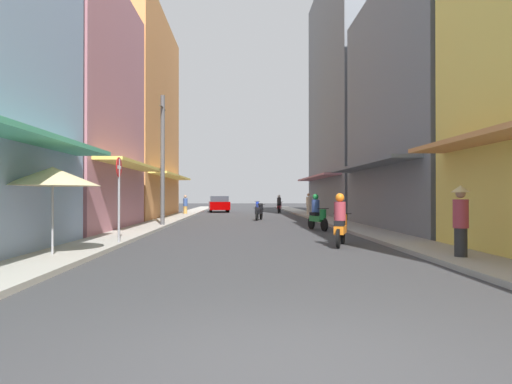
{
  "coord_description": "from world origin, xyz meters",
  "views": [
    {
      "loc": [
        -0.42,
        -3.99,
        1.51
      ],
      "look_at": [
        0.28,
        17.12,
        1.67
      ],
      "focal_mm": 32.2,
      "sensor_mm": 36.0,
      "label": 1
    }
  ],
  "objects": [
    {
      "name": "building_left_far",
      "position": [
        -8.51,
        27.22,
        6.81
      ],
      "size": [
        7.05,
        13.14,
        13.63
      ],
      "color": "#D88C4C",
      "rests_on": "ground"
    },
    {
      "name": "ground_plane",
      "position": [
        0.0,
        23.12,
        0.0
      ],
      "size": [
        119.33,
        119.33,
        0.0
      ],
      "primitive_type": "plane",
      "color": "#38383A"
    },
    {
      "name": "building_right_mid",
      "position": [
        8.51,
        15.72,
        5.36
      ],
      "size": [
        7.05,
        11.17,
        10.72
      ],
      "color": "slate",
      "rests_on": "ground"
    },
    {
      "name": "sidewalk_right",
      "position": [
        4.71,
        23.12,
        0.06
      ],
      "size": [
        1.61,
        62.24,
        0.12
      ],
      "primitive_type": "cube",
      "color": "#9E9991",
      "rests_on": "ground"
    },
    {
      "name": "vendor_umbrella",
      "position": [
        -4.87,
        7.0,
        1.96
      ],
      "size": [
        2.19,
        2.19,
        2.19
      ],
      "color": "#99999E",
      "rests_on": "ground"
    },
    {
      "name": "motorbike_orange",
      "position": [
        2.55,
        9.55,
        0.7
      ],
      "size": [
        0.75,
        1.74,
        1.58
      ],
      "color": "black",
      "rests_on": "ground"
    },
    {
      "name": "pedestrian_crossing",
      "position": [
        4.41,
        28.52,
        0.83
      ],
      "size": [
        0.34,
        0.34,
        1.67
      ],
      "color": "beige",
      "rests_on": "ground"
    },
    {
      "name": "pedestrian_foreground",
      "position": [
        4.58,
        6.27,
        0.98
      ],
      "size": [
        0.44,
        0.44,
        1.74
      ],
      "color": "#262628",
      "rests_on": "ground"
    },
    {
      "name": "motorbike_maroon",
      "position": [
        2.88,
        35.23,
        0.7
      ],
      "size": [
        0.61,
        1.79,
        1.58
      ],
      "color": "black",
      "rests_on": "ground"
    },
    {
      "name": "utility_pole",
      "position": [
        -4.15,
        17.98,
        3.22
      ],
      "size": [
        0.2,
        1.2,
        6.29
      ],
      "color": "#4C4C4F",
      "rests_on": "ground"
    },
    {
      "name": "sidewalk_left",
      "position": [
        -4.71,
        23.12,
        0.06
      ],
      "size": [
        1.61,
        62.24,
        0.12
      ],
      "primitive_type": "cube",
      "color": "#ADA89E",
      "rests_on": "ground"
    },
    {
      "name": "building_right_far",
      "position": [
        8.51,
        28.93,
        8.71
      ],
      "size": [
        7.05,
        13.87,
        17.44
      ],
      "color": "slate",
      "rests_on": "ground"
    },
    {
      "name": "motorbike_black",
      "position": [
        0.71,
        23.93,
        0.5
      ],
      "size": [
        0.66,
        1.78,
        0.96
      ],
      "color": "black",
      "rests_on": "ground"
    },
    {
      "name": "street_sign_no_entry",
      "position": [
        -4.05,
        9.79,
        1.72
      ],
      "size": [
        0.07,
        0.6,
        2.65
      ],
      "color": "gray",
      "rests_on": "ground"
    },
    {
      "name": "motorbike_green",
      "position": [
        2.9,
        15.8,
        0.7
      ],
      "size": [
        0.71,
        1.76,
        1.58
      ],
      "color": "black",
      "rests_on": "ground"
    },
    {
      "name": "pedestrian_midway",
      "position": [
        -4.65,
        31.11,
        0.77
      ],
      "size": [
        0.34,
        0.34,
        1.54
      ],
      "color": "#BF8C3F",
      "rests_on": "ground"
    },
    {
      "name": "parked_car",
      "position": [
        -2.38,
        37.42,
        0.74
      ],
      "size": [
        2.14,
        4.25,
        1.45
      ],
      "color": "#8C0000",
      "rests_on": "ground"
    },
    {
      "name": "building_left_mid",
      "position": [
        -8.51,
        15.83,
        5.25
      ],
      "size": [
        7.05,
        8.92,
        10.51
      ],
      "color": "#B7727F",
      "rests_on": "ground"
    },
    {
      "name": "motorbike_blue",
      "position": [
        1.28,
        38.86,
        0.5
      ],
      "size": [
        0.77,
        1.73,
        0.96
      ],
      "color": "black",
      "rests_on": "ground"
    }
  ]
}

